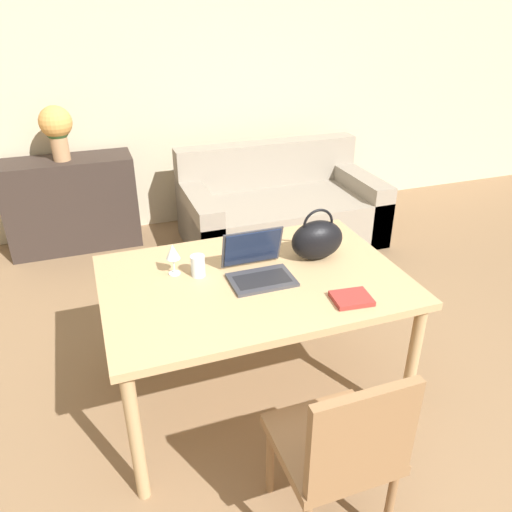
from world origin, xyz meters
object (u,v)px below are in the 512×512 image
couch (280,210)px  flower_vase (56,127)px  wine_glass (173,253)px  chair (341,446)px  drinking_glass (198,266)px  laptop (257,264)px  handbag (317,239)px

couch → flower_vase: flower_vase is taller
wine_glass → flower_vase: size_ratio=0.37×
chair → drinking_glass: size_ratio=7.86×
flower_vase → laptop: bearing=-68.2°
couch → wine_glass: 2.18m
drinking_glass → couch: bearing=56.4°
wine_glass → handbag: size_ratio=0.57×
handbag → drinking_glass: bearing=177.4°
flower_vase → wine_glass: bearing=-76.4°
chair → flower_vase: size_ratio=1.97×
chair → couch: 2.86m
chair → flower_vase: 3.33m
handbag → flower_vase: size_ratio=0.65×
handbag → flower_vase: 2.53m
couch → handbag: bearing=-106.2°
laptop → drinking_glass: (-0.28, 0.10, -0.01)m
handbag → wine_glass: bearing=173.5°
chair → laptop: size_ratio=2.75×
couch → drinking_glass: bearing=-123.6°
chair → flower_vase: bearing=105.9°
laptop → wine_glass: laptop is taller
chair → flower_vase: flower_vase is taller
couch → chair: bearing=-107.4°
handbag → flower_vase: flower_vase is taller
drinking_glass → laptop: bearing=-18.7°
laptop → flower_vase: (-0.90, 2.25, 0.25)m
laptop → flower_vase: bearing=111.8°
laptop → wine_glass: size_ratio=1.92×
couch → flower_vase: size_ratio=3.90×
chair → drinking_glass: 1.09m
couch → drinking_glass: (-1.15, -1.73, 0.53)m
couch → flower_vase: bearing=166.4°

